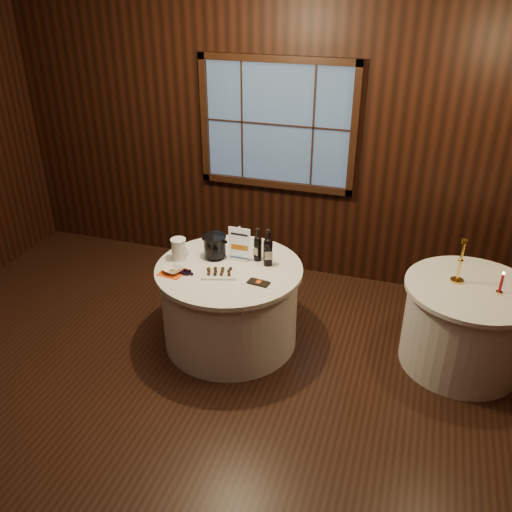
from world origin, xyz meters
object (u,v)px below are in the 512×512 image
(ice_bucket, at_px, (215,246))
(port_bottle_right, at_px, (268,250))
(chocolate_plate, at_px, (219,273))
(grape_bunch, at_px, (187,272))
(red_candle, at_px, (501,285))
(chocolate_box, at_px, (259,283))
(side_table, at_px, (465,326))
(port_bottle_left, at_px, (258,247))
(glass_pitcher, at_px, (179,249))
(main_table, at_px, (230,304))
(brass_candlestick, at_px, (460,267))
(cracker_bowl, at_px, (173,270))
(sign_stand, at_px, (240,248))

(ice_bucket, bearing_deg, port_bottle_right, 1.68)
(chocolate_plate, bearing_deg, grape_bunch, -164.62)
(chocolate_plate, distance_m, red_candle, 2.27)
(grape_bunch, bearing_deg, chocolate_box, 3.21)
(side_table, height_order, chocolate_box, chocolate_box)
(side_table, xyz_separation_m, port_bottle_left, (-1.80, -0.10, 0.51))
(side_table, height_order, chocolate_plate, chocolate_plate)
(port_bottle_right, distance_m, chocolate_box, 0.36)
(ice_bucket, distance_m, glass_pitcher, 0.32)
(main_table, xyz_separation_m, glass_pitcher, (-0.47, 0.01, 0.48))
(main_table, distance_m, chocolate_plate, 0.43)
(port_bottle_right, bearing_deg, brass_candlestick, -13.12)
(cracker_bowl, bearing_deg, chocolate_box, 3.70)
(side_table, distance_m, grape_bunch, 2.39)
(grape_bunch, distance_m, cracker_bowl, 0.13)
(ice_bucket, height_order, glass_pitcher, ice_bucket)
(ice_bucket, height_order, chocolate_box, ice_bucket)
(ice_bucket, distance_m, red_candle, 2.38)
(side_table, relative_size, port_bottle_right, 3.22)
(port_bottle_left, xyz_separation_m, port_bottle_right, (0.11, -0.06, 0.01))
(cracker_bowl, relative_size, brass_candlestick, 0.42)
(ice_bucket, distance_m, chocolate_plate, 0.33)
(cracker_bowl, height_order, brass_candlestick, brass_candlestick)
(ice_bucket, xyz_separation_m, cracker_bowl, (-0.24, -0.36, -0.09))
(glass_pitcher, height_order, cracker_bowl, glass_pitcher)
(ice_bucket, bearing_deg, side_table, 4.42)
(side_table, xyz_separation_m, ice_bucket, (-2.18, -0.17, 0.49))
(glass_pitcher, bearing_deg, grape_bunch, -32.72)
(grape_bunch, bearing_deg, port_bottle_left, 40.50)
(chocolate_plate, bearing_deg, glass_pitcher, 160.82)
(port_bottle_left, height_order, cracker_bowl, port_bottle_left)
(cracker_bowl, height_order, red_candle, red_candle)
(glass_pitcher, bearing_deg, chocolate_box, 5.71)
(ice_bucket, bearing_deg, grape_bunch, -108.16)
(port_bottle_right, relative_size, chocolate_plate, 1.00)
(red_candle, bearing_deg, main_table, -173.02)
(glass_pitcher, xyz_separation_m, red_candle, (2.66, 0.26, -0.02))
(glass_pitcher, bearing_deg, main_table, 18.19)
(main_table, distance_m, port_bottle_left, 0.59)
(main_table, relative_size, side_table, 1.19)
(port_bottle_right, xyz_separation_m, ice_bucket, (-0.49, -0.01, -0.03))
(sign_stand, xyz_separation_m, chocolate_plate, (-0.08, -0.31, -0.09))
(sign_stand, xyz_separation_m, cracker_bowl, (-0.46, -0.40, -0.09))
(side_table, bearing_deg, ice_bucket, -175.58)
(grape_bunch, xyz_separation_m, brass_candlestick, (2.17, 0.57, 0.12))
(chocolate_plate, bearing_deg, side_table, 12.33)
(sign_stand, xyz_separation_m, port_bottle_left, (0.15, 0.03, 0.02))
(sign_stand, height_order, red_candle, sign_stand)
(port_bottle_left, distance_m, cracker_bowl, 0.76)
(sign_stand, xyz_separation_m, port_bottle_right, (0.26, -0.02, 0.04))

